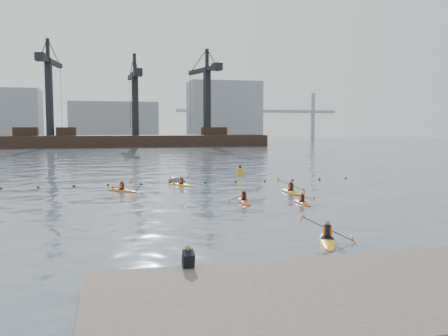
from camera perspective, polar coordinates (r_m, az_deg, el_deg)
The scene contains 13 objects.
ground at distance 23.70m, azimuth 6.58°, elevation -8.08°, with size 400.00×400.00×0.00m, color #3A4655.
quay at distance 15.95m, azimuth 18.45°, elevation -14.84°, with size 18.00×7.12×1.77m.
float_line at distance 45.11m, azimuth -4.19°, elevation -1.81°, with size 33.24×0.73×0.24m.
barge_pier at distance 131.87m, azimuth -10.67°, elevation 3.37°, with size 72.00×19.30×29.50m.
skyline at distance 172.23m, azimuth -10.71°, elevation 6.17°, with size 141.00×28.00×22.00m.
kayaker_0 at distance 33.73m, azimuth 2.40°, elevation -3.97°, with size 2.32×3.41×1.26m.
kayaker_1 at distance 22.73m, azimuth 12.33°, elevation -8.44°, with size 2.41×3.66×1.44m.
kayaker_2 at distance 40.29m, azimuth -12.18°, elevation -2.62°, with size 2.75×2.84×1.06m.
kayaker_3 at distance 38.99m, azimuth 8.06°, elevation -2.79°, with size 2.49×3.62×1.37m.
kayaker_4 at distance 33.59m, azimuth 9.39°, elevation -4.10°, with size 1.92×2.84×0.91m.
kayaker_5 at distance 43.44m, azimuth -5.13°, elevation -1.99°, with size 2.43×2.84×1.09m.
mooring_buoy at distance 46.07m, azimuth -5.63°, elevation -1.72°, with size 1.98×1.17×0.99m, color #434548.
nav_buoy at distance 52.42m, azimuth 1.96°, elevation -0.43°, with size 0.76×0.76×1.38m.
Camera 1 is at (-8.21, -21.59, 5.33)m, focal length 38.00 mm.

